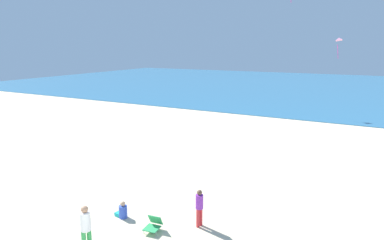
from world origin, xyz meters
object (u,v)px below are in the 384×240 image
object	(u,v)px
person_2	(122,211)
kite_pink	(339,40)
person_3	(199,205)
beach_chair_far_right	(153,224)
person_0	(86,226)

from	to	relation	value
person_2	kite_pink	world-z (taller)	kite_pink
person_3	kite_pink	xyz separation A→B (m)	(3.47, 10.68, 6.44)
kite_pink	beach_chair_far_right	bearing A→B (deg)	-112.27
person_3	kite_pink	bearing A→B (deg)	87.15
person_3	kite_pink	world-z (taller)	kite_pink
person_3	kite_pink	distance (m)	12.94
person_0	beach_chair_far_right	bearing A→B (deg)	83.93
person_2	person_3	world-z (taller)	person_3
person_2	person_3	xyz separation A→B (m)	(3.13, 0.87, 0.61)
beach_chair_far_right	person_3	xyz separation A→B (m)	(1.38, 1.16, 0.60)
beach_chair_far_right	kite_pink	distance (m)	14.60
beach_chair_far_right	person_0	world-z (taller)	person_0
beach_chair_far_right	person_0	bearing A→B (deg)	-33.29
beach_chair_far_right	kite_pink	xyz separation A→B (m)	(4.85, 11.84, 7.05)
person_0	person_2	size ratio (longest dim) A/B	2.43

